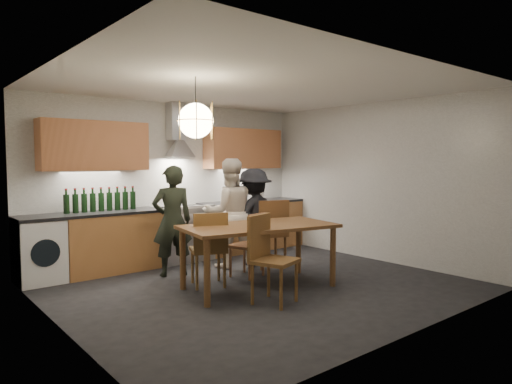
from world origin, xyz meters
TOP-DOWN VIEW (x-y plane):
  - ground at (0.00, 0.00)m, footprint 5.00×5.00m
  - room_shell at (0.00, 0.00)m, footprint 5.02×4.52m
  - counter_run at (0.02, 1.95)m, footprint 5.00×0.62m
  - range_stove at (0.00, 1.94)m, footprint 0.90×0.60m
  - wall_fixtures at (0.00, 2.07)m, footprint 4.30×0.54m
  - pendant_lamp at (-1.00, -0.10)m, footprint 0.43×0.43m
  - dining_table at (-0.08, -0.11)m, footprint 2.09×1.32m
  - chair_back_left at (-0.56, 0.31)m, footprint 0.58×0.58m
  - chair_back_mid at (0.18, 0.35)m, footprint 0.51×0.51m
  - chair_back_right at (0.77, 0.61)m, footprint 0.61×0.61m
  - chair_front at (-0.38, -0.63)m, footprint 0.59×0.59m
  - person_left at (-0.63, 1.15)m, footprint 0.65×0.51m
  - person_mid at (0.32, 1.07)m, footprint 0.99×0.89m
  - person_right at (0.73, 0.98)m, footprint 1.05×0.69m
  - mixing_bowl at (1.07, 1.85)m, footprint 0.42×0.42m
  - stock_pot at (1.65, 1.98)m, footprint 0.22×0.22m
  - wine_bottles at (-1.31, 2.03)m, footprint 1.07×0.08m

SIDE VIEW (x-z plane):
  - ground at x=0.00m, z-range 0.00..0.00m
  - range_stove at x=0.00m, z-range -0.02..0.90m
  - counter_run at x=0.02m, z-range 0.00..0.90m
  - chair_back_mid at x=0.18m, z-range 0.07..0.98m
  - chair_back_left at x=-0.56m, z-range 0.07..1.05m
  - chair_front at x=-0.38m, z-range 0.07..1.09m
  - chair_back_right at x=0.77m, z-range 0.08..1.13m
  - dining_table at x=-0.08m, z-range 0.32..1.14m
  - person_right at x=0.73m, z-range 0.00..1.52m
  - person_left at x=-0.63m, z-range 0.00..1.58m
  - person_mid at x=0.32m, z-range 0.00..1.68m
  - mixing_bowl at x=1.07m, z-range 0.90..0.98m
  - stock_pot at x=1.65m, z-range 0.90..1.05m
  - wine_bottles at x=-1.31m, z-range 0.90..1.25m
  - room_shell at x=0.00m, z-range 0.40..3.01m
  - wall_fixtures at x=0.00m, z-range 1.32..2.42m
  - pendant_lamp at x=-1.00m, z-range 1.75..2.45m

